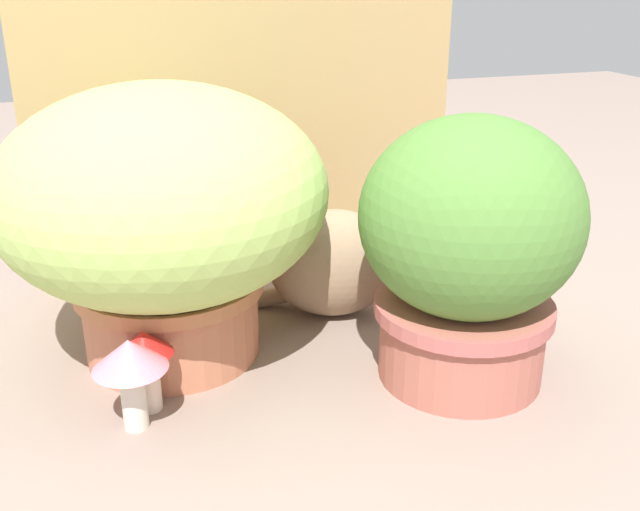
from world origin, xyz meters
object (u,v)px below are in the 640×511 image
cat (342,257)px  mushroom_ornament_red (145,356)px  grass_planter (163,208)px  leafy_planter (468,246)px  mushroom_ornament_pink (130,363)px

cat → mushroom_ornament_red: size_ratio=2.66×
grass_planter → leafy_planter: (0.46, -0.23, -0.04)m
leafy_planter → mushroom_ornament_pink: (-0.55, 0.02, -0.13)m
cat → mushroom_ornament_red: (-0.41, -0.23, -0.03)m
grass_planter → cat: grass_planter is taller
cat → grass_planter: bearing=-170.3°
cat → mushroom_ornament_pink: 0.52m
grass_planter → leafy_planter: grass_planter is taller
leafy_planter → mushroom_ornament_red: (-0.52, 0.06, -0.14)m
leafy_planter → cat: size_ratio=1.22×
leafy_planter → mushroom_ornament_pink: bearing=178.2°
grass_planter → mushroom_ornament_pink: bearing=-112.2°
mushroom_ornament_red → mushroom_ornament_pink: bearing=-119.1°
grass_planter → cat: (0.35, 0.06, -0.16)m
mushroom_ornament_red → mushroom_ornament_pink: size_ratio=0.92×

